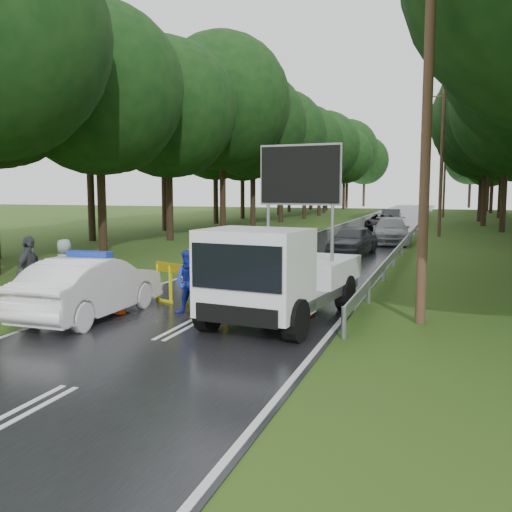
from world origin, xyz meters
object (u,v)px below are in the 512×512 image
at_px(queue_car_third, 381,222).
at_px(civilian, 190,283).
at_px(queue_car_second, 391,231).
at_px(police_sedan, 91,288).
at_px(work_truck, 278,275).
at_px(queue_car_first, 352,240).
at_px(officer, 191,278).
at_px(queue_car_fourth, 391,217).
at_px(barrier, 190,276).

bearing_deg(queue_car_third, civilian, -92.07).
bearing_deg(civilian, queue_car_second, 79.43).
bearing_deg(queue_car_second, police_sedan, -109.50).
xyz_separation_m(work_truck, civilian, (-2.35, 0.01, -0.33)).
xyz_separation_m(queue_car_first, queue_car_second, (1.22, 6.42, 0.03)).
height_order(officer, queue_car_fourth, officer).
height_order(barrier, officer, officer).
bearing_deg(officer, queue_car_fourth, -92.89).
height_order(queue_car_second, queue_car_fourth, queue_car_second).
relative_size(barrier, queue_car_fourth, 0.61).
distance_m(civilian, queue_car_first, 14.67).
relative_size(civilian, queue_car_second, 0.33).
distance_m(work_truck, officer, 2.98).
distance_m(police_sedan, barrier, 2.62).
height_order(police_sedan, queue_car_second, police_sedan).
bearing_deg(work_truck, officer, 167.46).
bearing_deg(queue_car_second, barrier, -105.64).
distance_m(queue_car_second, queue_car_fourth, 16.46).
distance_m(officer, queue_car_first, 13.77).
height_order(police_sedan, civilian, civilian).
xyz_separation_m(officer, queue_car_fourth, (1.90, 36.38, -0.10)).
xyz_separation_m(barrier, queue_car_first, (2.18, 13.78, -0.17)).
distance_m(work_truck, queue_car_third, 31.39).
bearing_deg(queue_car_fourth, barrier, -94.92).
bearing_deg(queue_car_third, queue_car_fourth, 89.22).
bearing_deg(officer, police_sedan, 48.95).
distance_m(officer, queue_car_second, 20.30).
height_order(police_sedan, queue_car_fourth, police_sedan).
bearing_deg(queue_car_first, queue_car_fourth, 98.12).
relative_size(work_truck, queue_car_second, 1.09).
relative_size(barrier, civilian, 1.56).
distance_m(barrier, officer, 0.23).
distance_m(civilian, queue_car_fourth, 37.39).
relative_size(police_sedan, queue_car_first, 1.11).
distance_m(barrier, queue_car_fourth, 36.63).
distance_m(officer, queue_car_fourth, 36.43).
bearing_deg(police_sedan, civilian, -155.00).
distance_m(police_sedan, queue_car_third, 32.63).
height_order(police_sedan, barrier, police_sedan).
relative_size(barrier, queue_car_second, 0.51).
height_order(civilian, queue_car_second, civilian).
distance_m(work_truck, queue_car_first, 14.58).
relative_size(police_sedan, civilian, 2.77).
bearing_deg(officer, queue_car_third, -93.25).
distance_m(police_sedan, queue_car_first, 16.14).
bearing_deg(queue_car_second, work_truck, -97.95).
height_order(work_truck, queue_car_first, work_truck).
distance_m(police_sedan, queue_car_fourth, 38.61).
xyz_separation_m(queue_car_first, queue_car_third, (-0.47, 16.80, -0.07)).
relative_size(officer, queue_car_fourth, 0.37).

